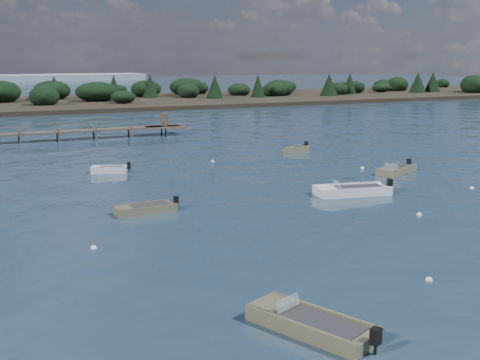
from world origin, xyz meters
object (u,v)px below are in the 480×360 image
tender_far_grey_b (296,150)px  dinghy_mid_white_a (352,192)px  dinghy_near_olive (310,326)px  dinghy_mid_grey (145,210)px  tender_far_white (109,171)px  dinghy_mid_white_b (396,171)px

tender_far_grey_b → dinghy_mid_white_a: (-6.10, -18.64, 0.01)m
tender_far_grey_b → dinghy_near_olive: bearing=-119.0°
dinghy_mid_grey → tender_far_white: (0.82, 14.18, 0.02)m
tender_far_white → dinghy_mid_white_b: (22.11, -10.13, -0.00)m
tender_far_grey_b → tender_far_white: size_ratio=1.01×
tender_far_grey_b → dinghy_mid_grey: 27.28m
dinghy_near_olive → dinghy_mid_white_b: size_ratio=1.08×
dinghy_near_olive → tender_far_grey_b: bearing=61.0°
dinghy_mid_white_a → dinghy_mid_grey: size_ratio=1.39×
tender_far_grey_b → dinghy_mid_white_a: size_ratio=0.57×
tender_far_grey_b → dinghy_mid_grey: (-20.92, -17.51, -0.02)m
dinghy_mid_white_a → dinghy_mid_white_b: dinghy_mid_white_a is taller
dinghy_near_olive → dinghy_mid_white_a: 22.42m
tender_far_white → dinghy_mid_white_b: size_ratio=0.70×
dinghy_mid_white_a → dinghy_mid_grey: dinghy_mid_white_a is taller
tender_far_white → dinghy_mid_white_a: bearing=-47.6°
dinghy_near_olive → dinghy_mid_white_b: (22.07, 22.72, -0.01)m
dinghy_mid_grey → tender_far_white: size_ratio=1.26×
tender_far_grey_b → dinghy_mid_white_b: bearing=-81.5°
tender_far_grey_b → dinghy_mid_white_b: (2.01, -13.46, -0.01)m
dinghy_near_olive → dinghy_mid_white_b: dinghy_near_olive is taller
dinghy_mid_white_a → tender_far_white: (-14.00, 15.31, -0.01)m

